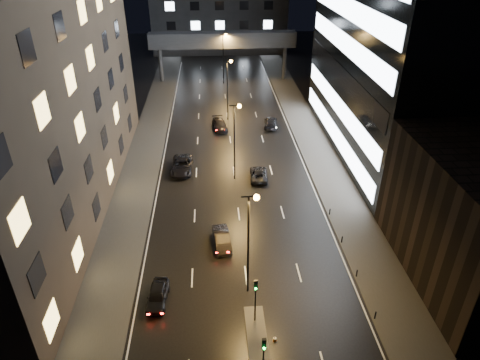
{
  "coord_description": "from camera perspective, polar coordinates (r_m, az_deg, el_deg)",
  "views": [
    {
      "loc": [
        -2.59,
        -19.85,
        27.88
      ],
      "look_at": [
        0.19,
        20.81,
        4.0
      ],
      "focal_mm": 32.0,
      "sensor_mm": 36.0,
      "label": 1
    }
  ],
  "objects": [
    {
      "name": "streetlight_near",
      "position": [
        35.22,
        1.38,
        -7.02
      ],
      "size": [
        1.45,
        0.5,
        10.15
      ],
      "color": "black",
      "rests_on": "ground"
    },
    {
      "name": "streetlight_mid_a",
      "position": [
        52.48,
        -0.58,
        6.33
      ],
      "size": [
        1.45,
        0.5,
        10.15
      ],
      "color": "black",
      "rests_on": "ground"
    },
    {
      "name": "skybridge",
      "position": [
        91.98,
        -2.33,
        18.08
      ],
      "size": [
        30.0,
        3.0,
        10.0
      ],
      "color": "#333335",
      "rests_on": "ground"
    },
    {
      "name": "traffic_signal_near",
      "position": [
        34.86,
        2.08,
        -14.97
      ],
      "size": [
        0.28,
        0.34,
        4.4
      ],
      "color": "black",
      "rests_on": "median_island"
    },
    {
      "name": "car_toward_a",
      "position": [
        55.22,
        2.49,
        0.78
      ],
      "size": [
        2.42,
        4.73,
        1.28
      ],
      "primitive_type": "imported",
      "rotation": [
        0.0,
        0.0,
        3.08
      ],
      "color": "black",
      "rests_on": "ground"
    },
    {
      "name": "car_toward_b",
      "position": [
        70.56,
        4.1,
        7.66
      ],
      "size": [
        2.72,
        5.28,
        1.47
      ],
      "primitive_type": "imported",
      "rotation": [
        0.0,
        0.0,
        3.0
      ],
      "color": "black",
      "rests_on": "ground"
    },
    {
      "name": "ground",
      "position": [
        66.07,
        -1.31,
        5.41
      ],
      "size": [
        160.0,
        160.0,
        0.0
      ],
      "primitive_type": "plane",
      "color": "black",
      "rests_on": "ground"
    },
    {
      "name": "sidewalk_left",
      "position": [
        62.29,
        -12.66,
        3.07
      ],
      "size": [
        5.0,
        110.0,
        0.15
      ],
      "primitive_type": "cube",
      "color": "#383533",
      "rests_on": "ground"
    },
    {
      "name": "car_away_b",
      "position": [
        43.91,
        -2.43,
        -7.86
      ],
      "size": [
        2.01,
        4.56,
        1.45
      ],
      "primitive_type": "imported",
      "rotation": [
        0.0,
        0.0,
        0.11
      ],
      "color": "black",
      "rests_on": "ground"
    },
    {
      "name": "streetlight_far",
      "position": [
        90.45,
        -2.16,
        16.68
      ],
      "size": [
        1.45,
        0.5,
        10.15
      ],
      "color": "black",
      "rests_on": "ground"
    },
    {
      "name": "car_away_a",
      "position": [
        38.77,
        -10.93,
        -14.86
      ],
      "size": [
        1.95,
        4.2,
        1.39
      ],
      "primitive_type": "imported",
      "rotation": [
        0.0,
        0.0,
        -0.08
      ],
      "color": "black",
      "rests_on": "ground"
    },
    {
      "name": "traffic_signal_far",
      "position": [
        31.27,
        3.16,
        -22.14
      ],
      "size": [
        0.28,
        0.34,
        4.4
      ],
      "color": "black",
      "rests_on": "median_island"
    },
    {
      "name": "median_island",
      "position": [
        35.48,
        2.41,
        -21.27
      ],
      "size": [
        1.6,
        8.0,
        0.15
      ],
      "primitive_type": "cube",
      "color": "#383533",
      "rests_on": "ground"
    },
    {
      "name": "sidewalk_right",
      "position": [
        63.32,
        10.31,
        3.8
      ],
      "size": [
        5.0,
        110.0,
        0.15
      ],
      "primitive_type": "cube",
      "color": "#383533",
      "rests_on": "ground"
    },
    {
      "name": "building_right_low",
      "position": [
        42.68,
        28.92,
        -4.76
      ],
      "size": [
        10.0,
        18.0,
        12.0
      ],
      "primitive_type": "cube",
      "color": "black",
      "rests_on": "ground"
    },
    {
      "name": "car_away_c",
      "position": [
        57.4,
        -7.75,
        1.94
      ],
      "size": [
        2.91,
        5.93,
        1.62
      ],
      "primitive_type": "imported",
      "rotation": [
        0.0,
        0.0,
        -0.04
      ],
      "color": "black",
      "rests_on": "ground"
    },
    {
      "name": "cone_a",
      "position": [
        35.81,
        4.66,
        -20.34
      ],
      "size": [
        0.37,
        0.37,
        0.44
      ],
      "primitive_type": "cone",
      "rotation": [
        0.0,
        0.0,
        -0.13
      ],
      "color": "orange",
      "rests_on": "ground"
    },
    {
      "name": "car_away_d",
      "position": [
        69.57,
        -2.73,
        7.37
      ],
      "size": [
        2.7,
        5.27,
        1.46
      ],
      "primitive_type": "imported",
      "rotation": [
        0.0,
        0.0,
        0.13
      ],
      "color": "black",
      "rests_on": "ground"
    },
    {
      "name": "streetlight_mid_b",
      "position": [
        71.19,
        -1.56,
        12.88
      ],
      "size": [
        1.45,
        0.5,
        10.15
      ],
      "color": "black",
      "rests_on": "ground"
    },
    {
      "name": "bollard_row",
      "position": [
        40.13,
        16.38,
        -14.33
      ],
      "size": [
        0.12,
        25.12,
        0.9
      ],
      "color": "black",
      "rests_on": "ground"
    },
    {
      "name": "building_far",
      "position": [
        118.88,
        -2.87,
        22.9
      ],
      "size": [
        34.0,
        14.0,
        25.0
      ],
      "primitive_type": "cube",
      "color": "#333335",
      "rests_on": "ground"
    }
  ]
}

